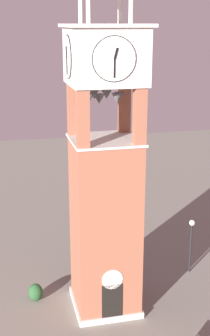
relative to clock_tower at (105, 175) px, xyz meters
The scene contains 5 objects.
ground 7.64m from the clock_tower, 88.05° to the left, with size 80.00×80.00×0.00m, color gray.
clock_tower is the anchor object (origin of this frame).
lamp_post 8.28m from the clock_tower, 21.05° to the left, with size 0.36×0.36×3.55m.
trash_bin 8.65m from the clock_tower, 66.43° to the left, with size 0.52×0.52×0.80m, color #2D2D33.
shrub_near_entry 8.17m from the clock_tower, 160.30° to the left, with size 0.82×0.82×1.01m, color #234C28.
Camera 1 is at (-5.13, -21.98, 15.11)m, focal length 49.65 mm.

